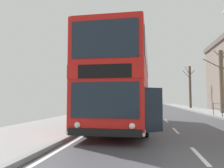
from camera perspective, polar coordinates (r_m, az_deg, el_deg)
The scene contains 3 objects.
double_decker_bus_main at distance 12.17m, azimuth 3.06°, elevation -0.25°, with size 3.25×10.50×4.39m.
bare_tree_far_00 at distance 38.66m, azimuth 19.56°, elevation -0.55°, with size 1.53×2.33×6.99m.
bare_tree_far_01 at distance 25.12m, azimuth 26.51°, elevation 0.99°, with size 2.63×1.85×6.64m.
Camera 1 is at (-1.39, -3.68, 1.49)m, focal length 35.29 mm.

